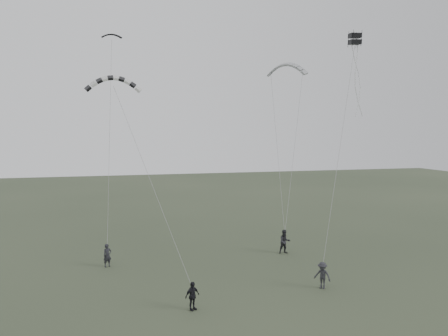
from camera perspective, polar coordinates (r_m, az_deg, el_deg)
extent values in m
plane|color=#36412D|center=(26.45, -0.33, -15.53)|extent=(140.00, 140.00, 0.00)
imported|color=black|center=(31.23, -14.99, -10.97)|extent=(0.68, 0.59, 1.58)
imported|color=#222226|center=(33.66, 7.94, -9.51)|extent=(0.90, 0.71, 1.80)
imported|color=black|center=(23.44, -4.16, -16.33)|extent=(0.94, 0.73, 1.48)
imported|color=#28282D|center=(26.91, 12.73, -13.51)|extent=(1.09, 1.16, 1.58)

